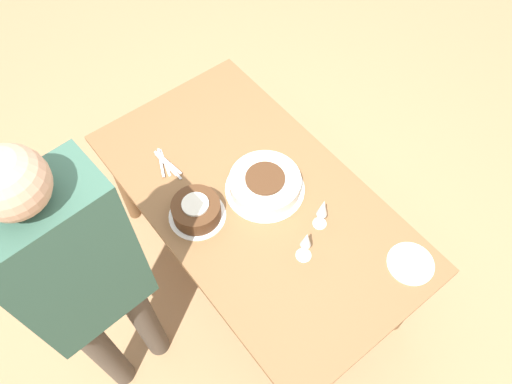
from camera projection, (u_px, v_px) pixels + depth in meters
The scene contains 9 objects.
ground_plane at pixel (256, 265), 2.88m from camera, with size 12.00×12.00×0.00m, color #A87F56.
dining_table at pixel (256, 210), 2.35m from camera, with size 1.61×0.89×0.74m.
cake_center_white at pixel (265, 184), 2.26m from camera, with size 0.37×0.37×0.09m.
cake_front_chocolate at pixel (196, 210), 2.18m from camera, with size 0.25×0.25×0.10m.
wine_glass_near at pixel (323, 209), 2.08m from camera, with size 0.06×0.06×0.19m.
wine_glass_far at pixel (306, 241), 2.00m from camera, with size 0.07×0.07×0.20m.
dessert_plate_right at pixel (411, 264), 2.09m from camera, with size 0.20×0.20×0.01m.
fork_pile at pixel (166, 164), 2.36m from camera, with size 0.21×0.09×0.02m.
person_cutting at pixel (82, 279), 1.70m from camera, with size 0.25×0.41×1.76m.
Camera 1 is at (0.94, -0.74, 2.66)m, focal length 35.00 mm.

